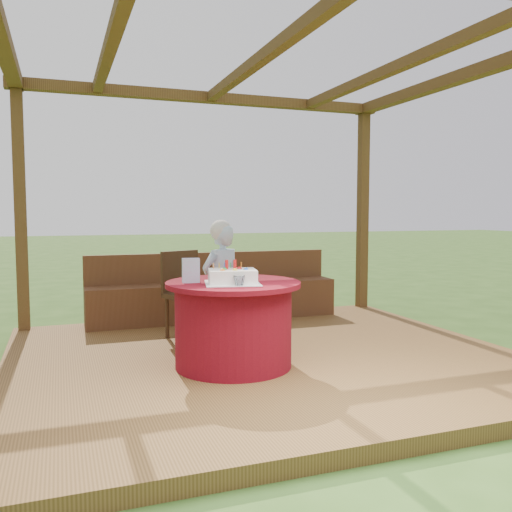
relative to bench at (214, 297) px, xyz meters
The scene contains 10 objects.
ground 1.76m from the bench, 90.00° to the right, with size 60.00×60.00×0.00m, color #30551C.
deck 1.75m from the bench, 90.00° to the right, with size 4.50×4.00×0.12m, color brown.
pergola 2.65m from the bench, 90.00° to the right, with size 4.50×4.00×2.72m.
bench is the anchor object (origin of this frame).
table 2.02m from the bench, 101.10° to the right, with size 1.12×1.12×0.72m.
chair 0.99m from the bench, 122.84° to the right, with size 0.57×0.57×0.89m.
elderly_woman 1.33m from the bench, 102.58° to the right, with size 0.50×0.42×1.22m.
birthday_cake 2.20m from the bench, 101.64° to the right, with size 0.52×0.52×0.19m.
gift_bag 2.12m from the bench, 110.91° to the right, with size 0.14×0.09×0.20m, color #D288B9.
drinking_glass 2.36m from the bench, 100.72° to the right, with size 0.09×0.09×0.08m, color white.
Camera 1 is at (-1.74, -4.53, 1.41)m, focal length 38.00 mm.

